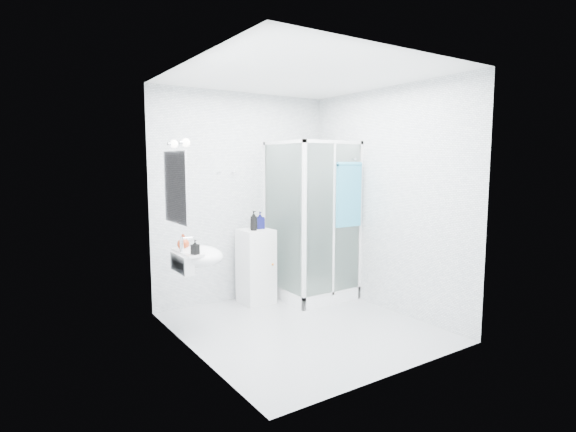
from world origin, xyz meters
TOP-DOWN VIEW (x-y plane):
  - room at (0.00, 0.00)m, footprint 2.40×2.60m
  - shower_enclosure at (0.67, 0.77)m, footprint 0.90×0.95m
  - wall_basin at (-0.99, 0.45)m, footprint 0.46×0.56m
  - mirror at (-1.19, 0.45)m, footprint 0.02×0.60m
  - vanity_lights at (-1.14, 0.45)m, footprint 0.10×0.40m
  - wall_hooks at (-0.25, 1.26)m, footprint 0.23×0.06m
  - storage_cabinet at (0.01, 1.01)m, footprint 0.38×0.41m
  - hand_towel at (0.95, 0.36)m, footprint 0.37×0.05m
  - shampoo_bottle_a at (-0.04, 0.96)m, footprint 0.10×0.10m
  - shampoo_bottle_b at (0.09, 1.04)m, footprint 0.11×0.12m
  - soap_dispenser_orange at (-1.08, 0.57)m, footprint 0.13×0.13m
  - soap_dispenser_black at (-1.08, 0.26)m, footprint 0.08×0.08m

SIDE VIEW (x-z plane):
  - shower_enclosure at x=0.67m, z-range -0.55..1.45m
  - storage_cabinet at x=0.01m, z-range 0.00..0.92m
  - wall_basin at x=-0.99m, z-range 0.62..0.97m
  - soap_dispenser_black at x=-1.08m, z-range 0.86..1.01m
  - soap_dispenser_orange at x=-1.08m, z-range 0.86..1.02m
  - shampoo_bottle_b at x=0.09m, z-range 0.92..1.13m
  - shampoo_bottle_a at x=-0.04m, z-range 0.92..1.16m
  - room at x=0.00m, z-range 0.00..2.60m
  - hand_towel at x=0.95m, z-range 0.98..1.76m
  - mirror at x=-1.19m, z-range 1.15..1.85m
  - wall_hooks at x=-0.25m, z-range 1.60..1.64m
  - vanity_lights at x=-1.14m, z-range 1.88..1.96m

